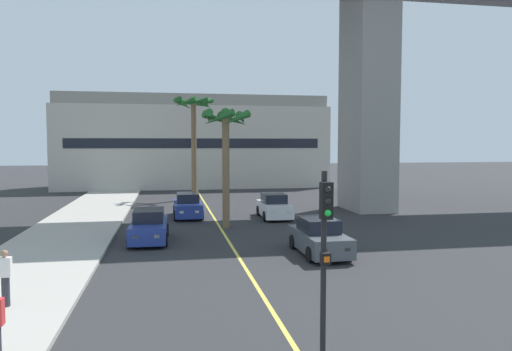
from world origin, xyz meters
name	(u,v)px	position (x,y,z in m)	size (l,w,h in m)	color
sidewalk_left	(20,279)	(-8.00, 16.00, 0.07)	(4.80, 80.00, 0.15)	#ADA89E
lane_stripe_center	(223,232)	(0.00, 24.00, 0.00)	(0.14, 56.00, 0.01)	#DBCC4C
pier_building_backdrop	(194,142)	(0.00, 51.94, 4.90)	(28.87, 8.04, 9.93)	beige
car_queue_front	(149,227)	(-3.82, 22.03, 0.72)	(1.90, 4.13, 1.56)	navy
car_queue_second	(319,238)	(3.50, 17.97, 0.72)	(1.87, 4.12, 1.56)	#4C5156
car_queue_third	(188,206)	(-1.65, 29.49, 0.72)	(1.85, 4.11, 1.56)	navy
car_queue_fourth	(274,207)	(3.79, 28.19, 0.72)	(1.93, 4.15, 1.56)	white
traffic_light_median_near	(325,243)	(0.30, 7.77, 2.71)	(0.24, 0.37, 4.20)	black
palm_tree_near_median	(194,119)	(-0.68, 39.61, 6.90)	(3.43, 3.44, 8.76)	brown
palm_tree_mid_median	(226,135)	(0.33, 25.11, 5.25)	(2.78, 2.91, 6.75)	brown
pedestrian_mid_block	(5,277)	(-7.44, 12.80, 1.00)	(0.34, 0.22, 1.62)	#2D2D38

